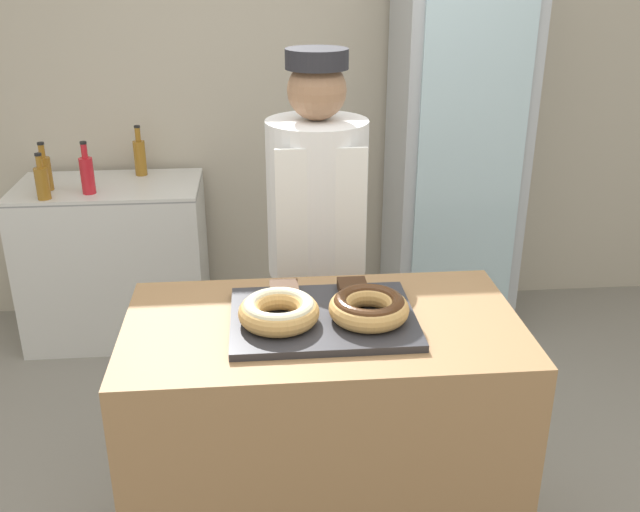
% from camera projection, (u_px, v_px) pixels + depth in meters
% --- Properties ---
extents(wall_back, '(8.00, 0.06, 2.70)m').
position_uv_depth(wall_back, '(288.00, 84.00, 4.03)').
color(wall_back, '#BCB29E').
rests_on(wall_back, ground_plane).
extents(display_counter, '(1.24, 0.68, 0.96)m').
position_uv_depth(display_counter, '(323.00, 447.00, 2.41)').
color(display_counter, '#997047').
rests_on(display_counter, ground_plane).
extents(serving_tray, '(0.57, 0.44, 0.02)m').
position_uv_depth(serving_tray, '(323.00, 318.00, 2.22)').
color(serving_tray, '#2D2D33').
rests_on(serving_tray, display_counter).
extents(donut_light_glaze, '(0.25, 0.25, 0.08)m').
position_uv_depth(donut_light_glaze, '(279.00, 310.00, 2.15)').
color(donut_light_glaze, tan).
rests_on(donut_light_glaze, serving_tray).
extents(donut_chocolate_glaze, '(0.25, 0.25, 0.08)m').
position_uv_depth(donut_chocolate_glaze, '(369.00, 307.00, 2.17)').
color(donut_chocolate_glaze, tan).
rests_on(donut_chocolate_glaze, serving_tray).
extents(brownie_back_left, '(0.09, 0.09, 0.03)m').
position_uv_depth(brownie_back_left, '(284.00, 289.00, 2.34)').
color(brownie_back_left, '#382111').
rests_on(brownie_back_left, serving_tray).
extents(brownie_back_right, '(0.09, 0.09, 0.03)m').
position_uv_depth(brownie_back_right, '(352.00, 287.00, 2.36)').
color(brownie_back_right, '#382111').
rests_on(brownie_back_right, serving_tray).
extents(baker_person, '(0.40, 0.40, 1.71)m').
position_uv_depth(baker_person, '(317.00, 254.00, 2.90)').
color(baker_person, '#4C4C51').
rests_on(baker_person, ground_plane).
extents(beverage_fridge, '(0.67, 0.61, 2.00)m').
position_uv_depth(beverage_fridge, '(454.00, 157.00, 3.91)').
color(beverage_fridge, '#ADB2B7').
rests_on(beverage_fridge, ground_plane).
extents(chest_freezer, '(0.98, 0.56, 0.89)m').
position_uv_depth(chest_freezer, '(116.00, 260.00, 3.97)').
color(chest_freezer, silver).
rests_on(chest_freezer, ground_plane).
extents(bottle_red, '(0.07, 0.07, 0.27)m').
position_uv_depth(bottle_red, '(87.00, 174.00, 3.62)').
color(bottle_red, red).
rests_on(bottle_red, chest_freezer).
extents(bottle_amber, '(0.07, 0.07, 0.23)m').
position_uv_depth(bottle_amber, '(42.00, 182.00, 3.54)').
color(bottle_amber, '#99661E').
rests_on(bottle_amber, chest_freezer).
extents(bottle_amber_b, '(0.07, 0.07, 0.25)m').
position_uv_depth(bottle_amber_b, '(45.00, 172.00, 3.68)').
color(bottle_amber_b, '#99661E').
rests_on(bottle_amber_b, chest_freezer).
extents(bottle_amber_b_b, '(0.06, 0.06, 0.28)m').
position_uv_depth(bottle_amber_b_b, '(140.00, 156.00, 3.92)').
color(bottle_amber_b_b, '#99661E').
rests_on(bottle_amber_b_b, chest_freezer).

